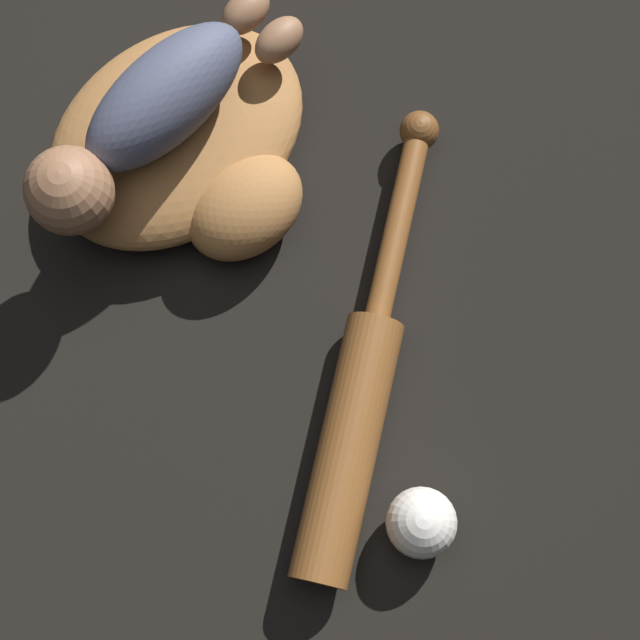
{
  "coord_description": "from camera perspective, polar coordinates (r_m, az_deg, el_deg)",
  "views": [
    {
      "loc": [
        0.2,
        0.47,
        1.14
      ],
      "look_at": [
        -0.01,
        0.27,
        0.07
      ],
      "focal_mm": 60.0,
      "sensor_mm": 36.0,
      "label": 1
    }
  ],
  "objects": [
    {
      "name": "baby_figure",
      "position": [
        1.13,
        -9.15,
        10.6
      ],
      "size": [
        0.36,
        0.1,
        0.1
      ],
      "color": "#4C516B",
      "rests_on": "baseball_glove"
    },
    {
      "name": "baseball",
      "position": [
        1.11,
        5.43,
        -10.71
      ],
      "size": [
        0.07,
        0.07,
        0.07
      ],
      "color": "white",
      "rests_on": "ground"
    },
    {
      "name": "ground_plane",
      "position": [
        1.25,
        -9.26,
        7.22
      ],
      "size": [
        6.0,
        6.0,
        0.0
      ],
      "primitive_type": "plane",
      "color": "black"
    },
    {
      "name": "baseball_glove",
      "position": [
        1.21,
        -6.97,
        9.08
      ],
      "size": [
        0.33,
        0.3,
        0.09
      ],
      "color": "#A8703D",
      "rests_on": "ground"
    },
    {
      "name": "baseball_bat",
      "position": [
        1.13,
        2.14,
        -4.0
      ],
      "size": [
        0.47,
        0.31,
        0.06
      ],
      "color": "brown",
      "rests_on": "ground"
    }
  ]
}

